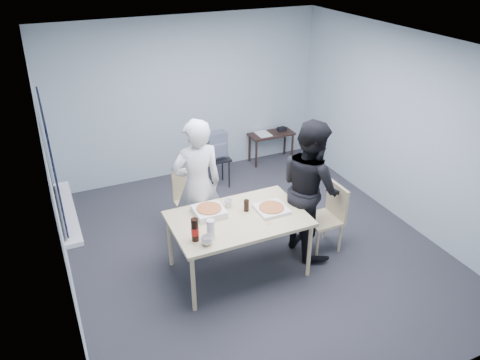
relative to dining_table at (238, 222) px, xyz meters
name	(u,v)px	position (x,y,z in m)	size (l,w,h in m)	color
room	(54,168)	(-1.83, 0.72, 0.74)	(5.00, 5.00, 5.00)	#2D2D32
dining_table	(238,222)	(0.00, 0.00, 0.00)	(1.56, 0.99, 0.76)	beige
chair_far	(190,197)	(-0.22, 1.10, -0.19)	(0.42, 0.42, 0.89)	beige
chair_right	(329,213)	(1.26, -0.02, -0.19)	(0.42, 0.42, 0.89)	beige
person_white	(197,186)	(-0.25, 0.69, 0.19)	(0.65, 0.42, 1.77)	silver
person_black	(310,188)	(1.00, 0.07, 0.19)	(0.86, 0.47, 1.77)	black
side_table	(271,137)	(1.80, 2.60, -0.25)	(0.80, 0.36, 0.53)	#311D19
stool	(217,163)	(0.58, 2.12, -0.30)	(0.36, 0.36, 0.51)	black
backpack	(217,145)	(0.58, 2.11, 0.02)	(0.31, 0.22, 0.43)	slate
pizza_box_a	(209,211)	(-0.28, 0.21, 0.10)	(0.34, 0.34, 0.09)	white
pizza_box_b	(271,209)	(0.42, -0.02, 0.08)	(0.35, 0.35, 0.05)	white
mug_a	(207,240)	(-0.51, -0.34, 0.11)	(0.12, 0.12, 0.10)	silver
mug_b	(228,203)	(-0.01, 0.27, 0.11)	(0.10, 0.10, 0.09)	silver
cola_glass	(246,205)	(0.15, 0.10, 0.13)	(0.06, 0.06, 0.14)	black
soda_bottle	(195,230)	(-0.60, -0.22, 0.19)	(0.08, 0.08, 0.27)	black
plastic_cups	(211,229)	(-0.43, -0.23, 0.16)	(0.09, 0.09, 0.21)	silver
rubber_band	(269,224)	(0.26, -0.27, 0.06)	(0.06, 0.06, 0.00)	red
papers	(263,134)	(1.65, 2.62, -0.16)	(0.23, 0.32, 0.01)	white
black_box	(282,129)	(2.02, 2.63, -0.13)	(0.15, 0.11, 0.06)	black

